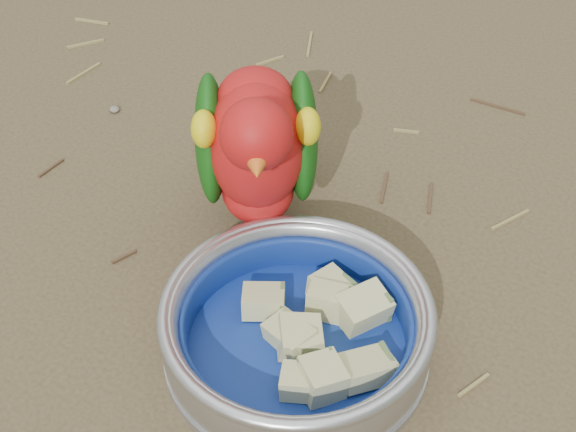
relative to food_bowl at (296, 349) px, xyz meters
The scene contains 6 objects.
ground 0.11m from the food_bowl, behind, with size 60.00×60.00×0.00m, color brown.
food_bowl is the anchor object (origin of this frame).
bowl_wall 0.03m from the food_bowl, ahead, with size 0.23×0.23×0.04m, color #B2B2BA, non-canonical shape.
fruit_wedges 0.02m from the food_bowl, ahead, with size 0.14×0.14×0.03m, color #C9C583, non-canonical shape.
lory_parrot 0.18m from the food_bowl, 135.70° to the left, with size 0.11×0.24×0.19m, color #AE1213, non-canonical shape.
ground_debris 0.07m from the food_bowl, behind, with size 0.90×0.80×0.01m, color olive, non-canonical shape.
Camera 1 is at (0.36, -0.42, 0.61)m, focal length 55.00 mm.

